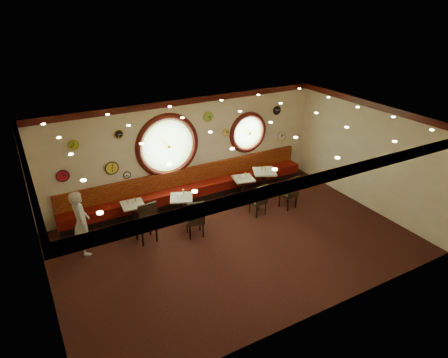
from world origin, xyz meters
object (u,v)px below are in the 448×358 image
at_px(condiment_a_pepper, 133,203).
at_px(condiment_c_pepper, 243,177).
at_px(table_a, 133,212).
at_px(condiment_a_bottle, 135,199).
at_px(chair_a, 147,220).
at_px(chair_c, 260,198).
at_px(chair_d, 291,190).
at_px(condiment_b_salt, 178,195).
at_px(condiment_c_salt, 240,177).
at_px(condiment_d_pepper, 265,170).
at_px(condiment_c_bottle, 245,174).
at_px(chair_b, 196,217).
at_px(condiment_b_pepper, 182,195).
at_px(waiter, 81,223).
at_px(table_d, 264,179).
at_px(condiment_d_salt, 262,169).
at_px(table_b, 182,205).
at_px(condiment_b_bottle, 183,192).
at_px(condiment_d_bottle, 265,168).
at_px(table_c, 243,185).
at_px(condiment_a_salt, 128,202).

xyz_separation_m(condiment_a_pepper, condiment_c_pepper, (3.54, -0.04, 0.01)).
distance_m(table_a, condiment_a_bottle, 0.34).
relative_size(chair_a, chair_c, 1.19).
bearing_deg(chair_d, table_a, 152.94).
height_order(condiment_b_salt, condiment_c_salt, condiment_b_salt).
xyz_separation_m(chair_a, condiment_d_pepper, (4.25, 0.85, 0.14)).
bearing_deg(condiment_d_pepper, table_a, 177.51).
relative_size(chair_d, condiment_c_salt, 6.68).
height_order(table_a, condiment_c_bottle, condiment_c_bottle).
relative_size(condiment_c_pepper, condiment_a_bottle, 0.63).
height_order(chair_b, condiment_d_pepper, chair_b).
bearing_deg(condiment_b_pepper, condiment_a_pepper, 168.03).
bearing_deg(chair_c, table_a, 153.07).
height_order(table_a, condiment_d_pepper, condiment_d_pepper).
bearing_deg(waiter, condiment_b_salt, -79.14).
distance_m(chair_b, chair_d, 3.15).
distance_m(condiment_c_salt, waiter, 4.98).
xyz_separation_m(chair_a, condiment_c_bottle, (3.62, 1.05, 0.06)).
relative_size(chair_d, condiment_c_bottle, 4.84).
bearing_deg(waiter, table_d, -82.34).
height_order(condiment_c_pepper, condiment_a_bottle, condiment_a_bottle).
bearing_deg(condiment_b_salt, table_d, 2.93).
bearing_deg(chair_d, condiment_a_pepper, 153.57).
relative_size(condiment_d_salt, condiment_a_pepper, 1.22).
relative_size(table_b, waiter, 0.48).
bearing_deg(condiment_b_salt, chair_a, -146.85).
bearing_deg(condiment_d_salt, condiment_c_bottle, 174.44).
height_order(chair_d, condiment_b_bottle, chair_d).
height_order(chair_c, condiment_d_bottle, chair_c).
distance_m(chair_a, condiment_a_bottle, 1.12).
bearing_deg(condiment_c_bottle, chair_b, -149.60).
bearing_deg(chair_a, table_c, 9.51).
distance_m(condiment_a_pepper, condiment_d_bottle, 4.39).
bearing_deg(condiment_b_bottle, table_c, 4.02).
distance_m(condiment_a_pepper, condiment_b_pepper, 1.37).
bearing_deg(condiment_a_bottle, condiment_a_salt, -177.67).
distance_m(chair_d, condiment_d_bottle, 1.35).
xyz_separation_m(table_c, table_d, (0.77, -0.04, 0.06)).
distance_m(chair_c, condiment_c_pepper, 1.23).
distance_m(condiment_a_salt, condiment_c_pepper, 3.65).
height_order(table_b, condiment_c_salt, condiment_c_salt).
xyz_separation_m(table_c, chair_d, (0.85, -1.33, 0.19)).
xyz_separation_m(table_b, chair_d, (3.08, -1.06, 0.18)).
bearing_deg(chair_c, chair_d, -11.15).
distance_m(condiment_b_salt, condiment_c_pepper, 2.31).
xyz_separation_m(table_c, condiment_a_bottle, (-3.44, 0.15, 0.31)).
height_order(chair_b, chair_c, chair_b).
distance_m(condiment_d_salt, condiment_c_pepper, 0.73).
height_order(condiment_a_salt, condiment_d_pepper, condiment_d_pepper).
height_order(condiment_a_pepper, condiment_c_bottle, condiment_c_bottle).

